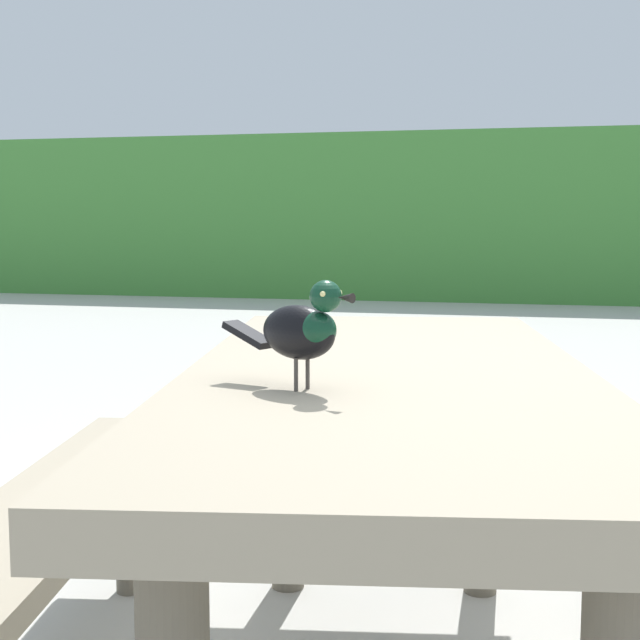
% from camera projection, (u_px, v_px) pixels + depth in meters
% --- Properties ---
extents(hedge_wall, '(28.00, 2.27, 2.11)m').
position_uv_depth(hedge_wall, '(543.00, 217.00, 12.02)').
color(hedge_wall, '#428438').
rests_on(hedge_wall, ground).
extents(picnic_table_foreground, '(1.95, 1.98, 0.74)m').
position_uv_depth(picnic_table_foreground, '(387.00, 459.00, 1.78)').
color(picnic_table_foreground, gray).
rests_on(picnic_table_foreground, ground).
extents(bird_grackle, '(0.26, 0.16, 0.18)m').
position_uv_depth(bird_grackle, '(303.00, 328.00, 1.50)').
color(bird_grackle, black).
rests_on(bird_grackle, picnic_table_foreground).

